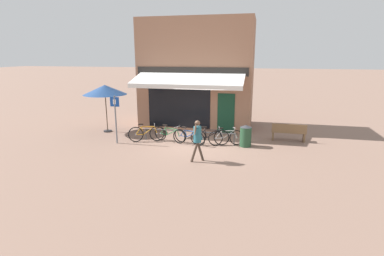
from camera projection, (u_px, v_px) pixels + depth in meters
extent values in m
plane|color=#846656|center=(195.00, 145.00, 13.91)|extent=(160.00, 160.00, 0.00)
cube|color=#9E7056|center=(197.00, 74.00, 17.21)|extent=(6.30, 3.00, 6.01)
cube|color=black|center=(179.00, 108.00, 16.35)|extent=(3.46, 0.04, 2.20)
cube|color=#143D28|center=(226.00, 113.00, 15.83)|extent=(0.90, 0.04, 2.10)
cube|color=#282623|center=(191.00, 71.00, 15.72)|extent=(5.98, 0.06, 0.44)
cube|color=white|center=(187.00, 79.00, 14.99)|extent=(5.67, 1.77, 0.50)
cube|color=white|center=(183.00, 87.00, 14.23)|extent=(5.67, 0.03, 0.20)
cylinder|color=#47494F|center=(189.00, 131.00, 14.14)|extent=(4.42, 0.04, 0.04)
cylinder|color=#47494F|center=(146.00, 134.00, 14.68)|extent=(0.04, 0.04, 0.55)
cylinder|color=#47494F|center=(234.00, 140.00, 13.73)|extent=(0.04, 0.04, 0.55)
torus|color=black|center=(157.00, 134.00, 14.47)|extent=(0.73, 0.41, 0.73)
cylinder|color=#9E9EA3|center=(157.00, 134.00, 14.47)|extent=(0.09, 0.09, 0.08)
torus|color=black|center=(136.00, 134.00, 14.31)|extent=(0.73, 0.41, 0.73)
cylinder|color=#9E9EA3|center=(136.00, 134.00, 14.31)|extent=(0.09, 0.09, 0.08)
cylinder|color=orange|center=(149.00, 131.00, 14.39)|extent=(0.52, 0.29, 0.39)
cylinder|color=orange|center=(148.00, 127.00, 14.36)|extent=(0.59, 0.27, 0.05)
cylinder|color=orange|center=(142.00, 131.00, 14.34)|extent=(0.13, 0.06, 0.38)
cylinder|color=orange|center=(140.00, 134.00, 14.34)|extent=(0.34, 0.16, 0.05)
cylinder|color=orange|center=(139.00, 131.00, 14.31)|extent=(0.28, 0.19, 0.38)
cylinder|color=orange|center=(156.00, 130.00, 14.44)|extent=(0.15, 0.03, 0.35)
cylinder|color=#9E9EA3|center=(141.00, 126.00, 14.31)|extent=(0.06, 0.03, 0.11)
cube|color=black|center=(141.00, 124.00, 14.30)|extent=(0.26, 0.19, 0.06)
cylinder|color=#9E9EA3|center=(154.00, 125.00, 14.41)|extent=(0.04, 0.05, 0.14)
cylinder|color=#9E9EA3|center=(154.00, 124.00, 14.40)|extent=(0.22, 0.49, 0.09)
torus|color=black|center=(179.00, 136.00, 14.04)|extent=(0.66, 0.26, 0.67)
cylinder|color=#9E9EA3|center=(179.00, 136.00, 14.04)|extent=(0.09, 0.08, 0.07)
torus|color=black|center=(160.00, 133.00, 14.59)|extent=(0.66, 0.26, 0.67)
cylinder|color=#9E9EA3|center=(160.00, 133.00, 14.59)|extent=(0.09, 0.08, 0.07)
cylinder|color=#23703D|center=(172.00, 132.00, 14.22)|extent=(0.59, 0.21, 0.36)
cylinder|color=#23703D|center=(171.00, 129.00, 14.20)|extent=(0.65, 0.24, 0.05)
cylinder|color=#23703D|center=(166.00, 131.00, 14.38)|extent=(0.12, 0.08, 0.35)
cylinder|color=#23703D|center=(164.00, 134.00, 14.50)|extent=(0.38, 0.15, 0.05)
cylinder|color=#23703D|center=(163.00, 131.00, 14.48)|extent=(0.32, 0.12, 0.35)
cylinder|color=#23703D|center=(178.00, 133.00, 14.04)|extent=(0.15, 0.09, 0.33)
cylinder|color=#9E9EA3|center=(165.00, 127.00, 14.36)|extent=(0.06, 0.04, 0.11)
cube|color=black|center=(165.00, 125.00, 14.36)|extent=(0.26, 0.17, 0.05)
cylinder|color=#9E9EA3|center=(177.00, 128.00, 14.02)|extent=(0.03, 0.04, 0.14)
cylinder|color=#9E9EA3|center=(177.00, 127.00, 14.00)|extent=(0.18, 0.50, 0.04)
torus|color=black|center=(199.00, 139.00, 13.66)|extent=(0.67, 0.36, 0.67)
cylinder|color=#9E9EA3|center=(199.00, 139.00, 13.66)|extent=(0.09, 0.09, 0.08)
torus|color=black|center=(180.00, 136.00, 14.22)|extent=(0.67, 0.36, 0.67)
cylinder|color=#9E9EA3|center=(180.00, 136.00, 14.22)|extent=(0.09, 0.09, 0.08)
cylinder|color=#1E4793|center=(191.00, 135.00, 13.82)|extent=(0.54, 0.27, 0.36)
cylinder|color=#1E4793|center=(190.00, 131.00, 13.79)|extent=(0.61, 0.25, 0.05)
cylinder|color=#1E4793|center=(186.00, 133.00, 13.99)|extent=(0.13, 0.05, 0.35)
cylinder|color=#1E4793|center=(184.00, 136.00, 14.12)|extent=(0.35, 0.16, 0.05)
cylinder|color=#1E4793|center=(183.00, 133.00, 14.09)|extent=(0.29, 0.18, 0.35)
cylinder|color=#1E4793|center=(197.00, 135.00, 13.64)|extent=(0.15, 0.04, 0.32)
cylinder|color=#9E9EA3|center=(184.00, 129.00, 13.95)|extent=(0.06, 0.03, 0.11)
cube|color=black|center=(184.00, 127.00, 13.93)|extent=(0.26, 0.18, 0.06)
cylinder|color=#9E9EA3|center=(196.00, 131.00, 13.59)|extent=(0.04, 0.05, 0.14)
cylinder|color=#9E9EA3|center=(196.00, 129.00, 13.57)|extent=(0.20, 0.49, 0.09)
torus|color=black|center=(222.00, 138.00, 13.78)|extent=(0.72, 0.22, 0.72)
cylinder|color=#9E9EA3|center=(222.00, 138.00, 13.78)|extent=(0.08, 0.08, 0.07)
torus|color=black|center=(198.00, 137.00, 13.84)|extent=(0.72, 0.22, 0.72)
cylinder|color=#9E9EA3|center=(198.00, 137.00, 13.84)|extent=(0.08, 0.08, 0.07)
cylinder|color=black|center=(213.00, 134.00, 13.77)|extent=(0.59, 0.16, 0.38)
cylinder|color=black|center=(212.00, 130.00, 13.74)|extent=(0.65, 0.15, 0.05)
cylinder|color=black|center=(206.00, 134.00, 13.79)|extent=(0.12, 0.05, 0.38)
cylinder|color=black|center=(202.00, 137.00, 13.83)|extent=(0.38, 0.10, 0.05)
cylinder|color=black|center=(202.00, 134.00, 13.80)|extent=(0.32, 0.12, 0.37)
cylinder|color=black|center=(220.00, 134.00, 13.75)|extent=(0.15, 0.04, 0.35)
cylinder|color=#9E9EA3|center=(205.00, 129.00, 13.75)|extent=(0.06, 0.03, 0.11)
cube|color=black|center=(204.00, 127.00, 13.74)|extent=(0.25, 0.14, 0.06)
cylinder|color=#9E9EA3|center=(219.00, 129.00, 13.72)|extent=(0.03, 0.04, 0.14)
cylinder|color=#9E9EA3|center=(219.00, 127.00, 13.70)|extent=(0.11, 0.52, 0.06)
torus|color=black|center=(237.00, 138.00, 13.85)|extent=(0.69, 0.37, 0.68)
cylinder|color=#9E9EA3|center=(237.00, 138.00, 13.85)|extent=(0.09, 0.09, 0.08)
torus|color=black|center=(215.00, 138.00, 13.73)|extent=(0.69, 0.37, 0.68)
cylinder|color=#9E9EA3|center=(215.00, 138.00, 13.73)|extent=(0.09, 0.09, 0.08)
cylinder|color=#BCB7B2|center=(229.00, 135.00, 13.79)|extent=(0.52, 0.27, 0.36)
cylinder|color=#BCB7B2|center=(228.00, 131.00, 13.77)|extent=(0.59, 0.24, 0.05)
cylinder|color=#BCB7B2|center=(222.00, 135.00, 13.75)|extent=(0.13, 0.06, 0.36)
cylinder|color=#BCB7B2|center=(219.00, 138.00, 13.75)|extent=(0.34, 0.15, 0.05)
cylinder|color=#BCB7B2|center=(218.00, 135.00, 13.73)|extent=(0.28, 0.18, 0.36)
cylinder|color=#BCB7B2|center=(236.00, 134.00, 13.83)|extent=(0.15, 0.04, 0.33)
cylinder|color=#9E9EA3|center=(221.00, 130.00, 13.73)|extent=(0.06, 0.03, 0.11)
cube|color=black|center=(221.00, 128.00, 13.72)|extent=(0.26, 0.18, 0.06)
cylinder|color=#9E9EA3|center=(234.00, 129.00, 13.80)|extent=(0.04, 0.05, 0.14)
cylinder|color=#9E9EA3|center=(234.00, 128.00, 13.79)|extent=(0.20, 0.49, 0.10)
cylinder|color=#47382D|center=(194.00, 152.00, 11.59)|extent=(0.33, 0.16, 0.81)
cylinder|color=#47382D|center=(200.00, 151.00, 11.75)|extent=(0.33, 0.16, 0.81)
cylinder|color=#286675|center=(197.00, 134.00, 11.50)|extent=(0.36, 0.36, 0.62)
sphere|color=brown|center=(197.00, 123.00, 11.40)|extent=(0.21, 0.21, 0.21)
cylinder|color=#286675|center=(200.00, 133.00, 11.67)|extent=(0.27, 0.18, 0.55)
cylinder|color=#286675|center=(196.00, 132.00, 11.30)|extent=(0.18, 0.18, 0.27)
cylinder|color=brown|center=(195.00, 130.00, 11.28)|extent=(0.10, 0.16, 0.41)
cube|color=black|center=(196.00, 124.00, 11.27)|extent=(0.03, 0.07, 0.14)
cylinder|color=#23472D|center=(246.00, 137.00, 13.57)|extent=(0.52, 0.52, 0.89)
cone|color=#33353A|center=(246.00, 126.00, 13.45)|extent=(0.53, 0.53, 0.10)
cylinder|color=slate|center=(116.00, 120.00, 13.89)|extent=(0.07, 0.07, 2.25)
cube|color=#14429E|center=(115.00, 102.00, 13.68)|extent=(0.44, 0.02, 0.44)
cube|color=white|center=(114.00, 102.00, 13.66)|extent=(0.14, 0.01, 0.22)
cylinder|color=#4C3D2D|center=(106.00, 109.00, 15.99)|extent=(0.05, 0.05, 2.48)
cone|color=navy|center=(105.00, 90.00, 15.74)|extent=(2.27, 2.27, 0.51)
cylinder|color=#262628|center=(108.00, 131.00, 16.28)|extent=(0.44, 0.44, 0.06)
cube|color=brown|center=(289.00, 132.00, 14.44)|extent=(1.61, 0.46, 0.06)
cube|color=brown|center=(289.00, 128.00, 14.21)|extent=(1.60, 0.07, 0.40)
cube|color=brown|center=(273.00, 135.00, 14.66)|extent=(0.09, 0.35, 0.45)
cube|color=brown|center=(304.00, 137.00, 14.33)|extent=(0.09, 0.35, 0.45)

